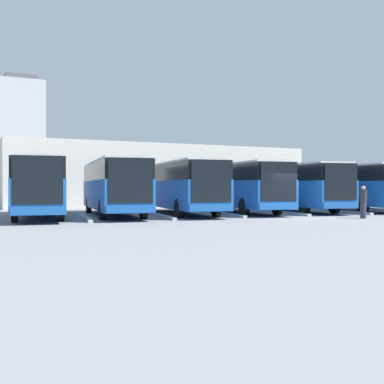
{
  "coord_description": "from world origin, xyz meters",
  "views": [
    {
      "loc": [
        16.86,
        21.98,
        1.73
      ],
      "look_at": [
        3.52,
        -6.04,
        1.42
      ],
      "focal_mm": 45.0,
      "sensor_mm": 36.0,
      "label": 1
    }
  ],
  "objects_px": {
    "bus_0": "(377,186)",
    "bus_6": "(39,185)",
    "bus_3": "(237,186)",
    "bus_4": "(180,186)",
    "bus_5": "(113,185)",
    "bus_2": "(291,186)",
    "pedestrian": "(363,201)",
    "bus_1": "(343,186)"
  },
  "relations": [
    {
      "from": "bus_4",
      "to": "pedestrian",
      "type": "distance_m",
      "value": 11.15
    },
    {
      "from": "bus_4",
      "to": "bus_5",
      "type": "relative_size",
      "value": 1.0
    },
    {
      "from": "bus_0",
      "to": "bus_4",
      "type": "height_order",
      "value": "same"
    },
    {
      "from": "bus_3",
      "to": "bus_4",
      "type": "xyz_separation_m",
      "value": [
        4.32,
        0.09,
        0.0
      ]
    },
    {
      "from": "bus_2",
      "to": "pedestrian",
      "type": "relative_size",
      "value": 6.86
    },
    {
      "from": "bus_3",
      "to": "bus_4",
      "type": "relative_size",
      "value": 1.0
    },
    {
      "from": "bus_1",
      "to": "bus_4",
      "type": "distance_m",
      "value": 13.0
    },
    {
      "from": "bus_2",
      "to": "bus_4",
      "type": "distance_m",
      "value": 8.65
    },
    {
      "from": "bus_6",
      "to": "pedestrian",
      "type": "xyz_separation_m",
      "value": [
        -16.14,
        8.64,
        -0.87
      ]
    },
    {
      "from": "bus_6",
      "to": "bus_0",
      "type": "bearing_deg",
      "value": -172.71
    },
    {
      "from": "bus_3",
      "to": "bus_4",
      "type": "distance_m",
      "value": 4.33
    },
    {
      "from": "bus_3",
      "to": "bus_5",
      "type": "distance_m",
      "value": 8.65
    },
    {
      "from": "bus_5",
      "to": "bus_2",
      "type": "bearing_deg",
      "value": -173.6
    },
    {
      "from": "bus_0",
      "to": "bus_3",
      "type": "height_order",
      "value": "same"
    },
    {
      "from": "bus_2",
      "to": "bus_4",
      "type": "bearing_deg",
      "value": 7.1
    },
    {
      "from": "bus_1",
      "to": "bus_3",
      "type": "relative_size",
      "value": 1.0
    },
    {
      "from": "bus_2",
      "to": "bus_5",
      "type": "distance_m",
      "value": 12.98
    },
    {
      "from": "bus_0",
      "to": "bus_3",
      "type": "relative_size",
      "value": 1.0
    },
    {
      "from": "bus_3",
      "to": "bus_6",
      "type": "xyz_separation_m",
      "value": [
        12.97,
        -0.34,
        0.0
      ]
    },
    {
      "from": "bus_1",
      "to": "bus_2",
      "type": "bearing_deg",
      "value": -0.2
    },
    {
      "from": "bus_5",
      "to": "bus_6",
      "type": "bearing_deg",
      "value": 5.38
    },
    {
      "from": "bus_1",
      "to": "bus_2",
      "type": "relative_size",
      "value": 1.0
    },
    {
      "from": "bus_1",
      "to": "bus_5",
      "type": "xyz_separation_m",
      "value": [
        17.3,
        -1.0,
        0.0
      ]
    },
    {
      "from": "bus_2",
      "to": "bus_1",
      "type": "bearing_deg",
      "value": 179.8
    },
    {
      "from": "bus_2",
      "to": "pedestrian",
      "type": "height_order",
      "value": "bus_2"
    },
    {
      "from": "bus_0",
      "to": "bus_4",
      "type": "xyz_separation_m",
      "value": [
        17.3,
        0.1,
        0.0
      ]
    },
    {
      "from": "bus_5",
      "to": "pedestrian",
      "type": "height_order",
      "value": "bus_5"
    },
    {
      "from": "bus_4",
      "to": "bus_0",
      "type": "bearing_deg",
      "value": -171.65
    },
    {
      "from": "bus_5",
      "to": "pedestrian",
      "type": "distance_m",
      "value": 14.55
    },
    {
      "from": "bus_1",
      "to": "bus_2",
      "type": "height_order",
      "value": "same"
    },
    {
      "from": "bus_1",
      "to": "bus_4",
      "type": "xyz_separation_m",
      "value": [
        12.97,
        -0.77,
        0.0
      ]
    },
    {
      "from": "bus_2",
      "to": "pedestrian",
      "type": "xyz_separation_m",
      "value": [
        1.15,
        8.07,
        -0.87
      ]
    },
    {
      "from": "bus_0",
      "to": "bus_6",
      "type": "height_order",
      "value": "same"
    },
    {
      "from": "bus_2",
      "to": "bus_6",
      "type": "xyz_separation_m",
      "value": [
        17.3,
        -0.57,
        0.0
      ]
    },
    {
      "from": "bus_4",
      "to": "bus_5",
      "type": "height_order",
      "value": "same"
    },
    {
      "from": "bus_5",
      "to": "bus_3",
      "type": "bearing_deg",
      "value": -172.89
    },
    {
      "from": "pedestrian",
      "to": "bus_1",
      "type": "bearing_deg",
      "value": 156.12
    },
    {
      "from": "bus_0",
      "to": "bus_5",
      "type": "xyz_separation_m",
      "value": [
        21.62,
        -0.13,
        0.0
      ]
    },
    {
      "from": "bus_3",
      "to": "pedestrian",
      "type": "relative_size",
      "value": 6.86
    },
    {
      "from": "bus_6",
      "to": "pedestrian",
      "type": "bearing_deg",
      "value": 159.88
    },
    {
      "from": "bus_0",
      "to": "bus_5",
      "type": "bearing_deg",
      "value": 7.68
    },
    {
      "from": "bus_0",
      "to": "bus_5",
      "type": "distance_m",
      "value": 21.62
    }
  ]
}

